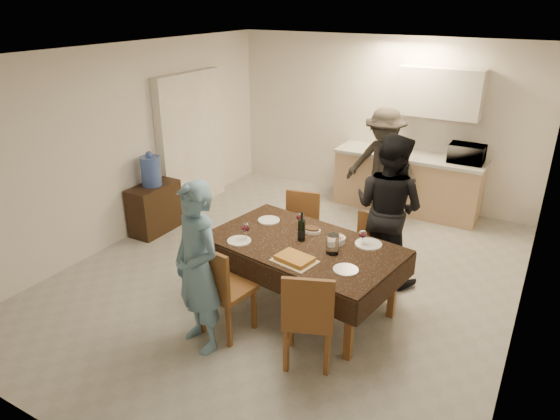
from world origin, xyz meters
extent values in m
cube|color=#A5A5A0|center=(0.00, 0.00, 0.00)|extent=(5.00, 6.00, 0.02)
cube|color=white|center=(0.00, 0.00, 2.60)|extent=(5.00, 6.00, 0.02)
cube|color=silver|center=(0.00, 3.00, 1.30)|extent=(5.00, 0.02, 2.60)
cube|color=silver|center=(0.00, -3.00, 1.30)|extent=(5.00, 0.02, 2.60)
cube|color=silver|center=(-2.50, 0.00, 1.30)|extent=(0.02, 6.00, 2.60)
cube|color=silver|center=(2.50, 0.00, 1.30)|extent=(0.02, 6.00, 2.60)
cube|color=white|center=(-2.42, 1.20, 1.05)|extent=(0.15, 1.40, 2.10)
cube|color=tan|center=(0.60, 2.68, 0.43)|extent=(2.20, 0.60, 0.86)
cube|color=#B1B2AD|center=(0.60, 2.68, 0.89)|extent=(2.24, 0.64, 0.05)
cube|color=silver|center=(0.90, 2.82, 1.85)|extent=(1.20, 0.34, 0.70)
cube|color=black|center=(0.43, -0.52, 0.75)|extent=(2.13, 1.44, 0.04)
cube|color=brown|center=(0.43, -0.52, 0.36)|extent=(0.07, 0.07, 0.73)
cube|color=brown|center=(-0.02, -1.27, 0.49)|extent=(0.51, 0.51, 0.05)
cube|color=brown|center=(-0.02, -1.47, 0.75)|extent=(0.45, 0.11, 0.49)
cube|color=brown|center=(0.88, -1.27, 0.48)|extent=(0.58, 0.58, 0.05)
cube|color=brown|center=(0.88, -1.47, 0.75)|extent=(0.43, 0.21, 0.48)
cube|color=brown|center=(-0.02, 0.23, 0.46)|extent=(0.51, 0.51, 0.05)
cube|color=brown|center=(-0.02, 0.04, 0.71)|extent=(0.42, 0.14, 0.46)
cube|color=brown|center=(0.88, 0.23, 0.42)|extent=(0.41, 0.41, 0.05)
cube|color=brown|center=(0.88, 0.06, 0.65)|extent=(0.39, 0.06, 0.42)
cube|color=black|center=(-2.28, 0.14, 0.35)|extent=(0.38, 0.76, 0.70)
cylinder|color=#4564BF|center=(-2.28, 0.14, 0.91)|extent=(0.28, 0.28, 0.41)
cylinder|color=white|center=(0.78, -0.57, 0.87)|extent=(0.13, 0.13, 0.20)
cube|color=#BE8737|center=(0.53, -0.90, 0.80)|extent=(0.45, 0.37, 0.05)
cylinder|color=white|center=(0.73, -0.34, 0.80)|extent=(0.17, 0.17, 0.07)
cylinder|color=white|center=(0.38, -0.24, 0.79)|extent=(0.20, 0.20, 0.03)
cylinder|color=white|center=(-0.17, -0.82, 0.78)|extent=(0.25, 0.25, 0.01)
cylinder|color=white|center=(1.03, -0.82, 0.78)|extent=(0.24, 0.24, 0.01)
cylinder|color=white|center=(-0.17, -0.22, 0.78)|extent=(0.25, 0.25, 0.01)
cylinder|color=white|center=(1.03, -0.22, 0.78)|extent=(0.28, 0.28, 0.02)
imported|color=silver|center=(1.42, 2.68, 1.05)|extent=(0.49, 0.33, 0.27)
imported|color=#5D84A1|center=(-0.12, -1.57, 0.84)|extent=(0.71, 0.59, 1.67)
imported|color=black|center=(0.98, 0.53, 0.89)|extent=(0.99, 0.85, 1.77)
imported|color=black|center=(0.33, 2.23, 0.83)|extent=(1.08, 0.62, 1.67)
camera|label=1|loc=(2.52, -4.64, 3.13)|focal=32.00mm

